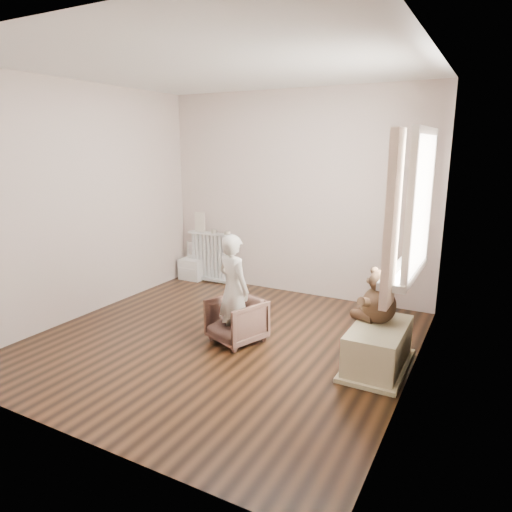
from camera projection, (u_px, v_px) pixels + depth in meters
The scene contains 20 objects.
floor at pixel (222, 340), 4.60m from camera, with size 3.60×3.60×0.01m, color black.
ceiling at pixel (217, 65), 3.99m from camera, with size 3.60×3.60×0.01m, color white.
back_wall at pixel (295, 195), 5.84m from camera, with size 3.60×0.02×2.60m, color beige.
front_wall at pixel (59, 251), 2.75m from camera, with size 3.60×0.02×2.60m, color beige.
left_wall at pixel (84, 202), 5.12m from camera, with size 0.02×3.60×2.60m, color beige.
right_wall at pixel (419, 229), 3.47m from camera, with size 0.02×3.60×2.60m, color beige.
window at pixel (421, 204), 3.71m from camera, with size 0.03×0.90×1.10m, color white.
window_sill at pixel (405, 272), 3.89m from camera, with size 0.22×1.10×0.06m, color silver.
curtain_left at pixel (392, 221), 3.29m from camera, with size 0.06×0.26×1.30m, color beige.
curtain_right at pixel (418, 203), 4.27m from camera, with size 0.06×0.26×1.30m, color beige.
radiator at pixel (210, 255), 6.52m from camera, with size 0.68×0.13×0.72m, color silver.
paper_doll at pixel (200, 222), 6.49m from camera, with size 0.17×0.01×0.28m, color beige.
tin_a at pixel (214, 231), 6.41m from camera, with size 0.09×0.09×0.05m, color #A59E8C.
tin_b at pixel (227, 233), 6.31m from camera, with size 0.09×0.09×0.05m, color #A59E8C.
toy_vanity at pixel (192, 261), 6.66m from camera, with size 0.35×0.25×0.55m, color silver.
armchair at pixel (236, 320), 4.54m from camera, with size 0.47×0.49×0.44m, color #4E332A.
child at pixel (233, 289), 4.42m from camera, with size 0.39×0.26×1.08m, color white.
toy_bench at pixel (378, 346), 4.00m from camera, with size 0.44×0.83×0.39m, color beige.
teddy_bear at pixel (380, 291), 4.00m from camera, with size 0.39×0.30×0.48m, color #342215, non-canonical shape.
plush_cat at pixel (413, 248), 4.21m from camera, with size 0.15×0.24×0.20m, color slate, non-canonical shape.
Camera 1 is at (2.31, -3.61, 1.92)m, focal length 32.00 mm.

